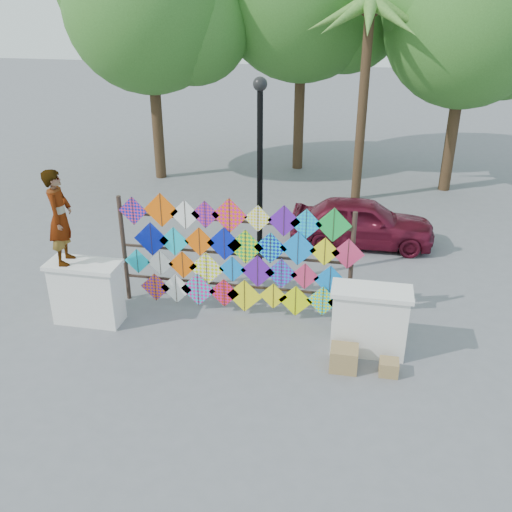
% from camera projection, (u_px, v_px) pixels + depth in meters
% --- Properties ---
extents(ground, '(80.00, 80.00, 0.00)m').
position_uv_depth(ground, '(225.00, 329.00, 11.04)').
color(ground, slate).
rests_on(ground, ground).
extents(parapet_left, '(1.40, 0.65, 1.28)m').
position_uv_depth(parapet_left, '(87.00, 292.00, 11.05)').
color(parapet_left, white).
rests_on(parapet_left, ground).
extents(parapet_right, '(1.40, 0.65, 1.28)m').
position_uv_depth(parapet_right, '(369.00, 320.00, 10.12)').
color(parapet_right, white).
rests_on(parapet_right, ground).
extents(kite_rack, '(4.97, 0.24, 2.44)m').
position_uv_depth(kite_rack, '(238.00, 258.00, 11.14)').
color(kite_rack, '#32231C').
rests_on(kite_rack, ground).
extents(tree_west, '(5.85, 5.20, 8.01)m').
position_uv_depth(tree_west, '(152.00, 8.00, 17.48)').
color(tree_west, '#45341D').
rests_on(tree_west, ground).
extents(tree_east, '(5.40, 4.80, 7.42)m').
position_uv_depth(tree_east, '(471.00, 25.00, 16.46)').
color(tree_east, '#45341D').
rests_on(tree_east, ground).
extents(palm_tree, '(3.62, 3.62, 5.83)m').
position_uv_depth(palm_tree, '(369.00, 28.00, 15.62)').
color(palm_tree, '#45341D').
rests_on(palm_tree, ground).
extents(vendor_woman, '(0.55, 0.73, 1.82)m').
position_uv_depth(vendor_woman, '(60.00, 217.00, 10.45)').
color(vendor_woman, '#99999E').
rests_on(vendor_woman, parapet_left).
extents(sedan, '(3.63, 1.54, 1.22)m').
position_uv_depth(sedan, '(362.00, 222.00, 14.42)').
color(sedan, maroon).
rests_on(sedan, ground).
extents(lamppost, '(0.28, 0.28, 4.46)m').
position_uv_depth(lamppost, '(260.00, 167.00, 11.60)').
color(lamppost, black).
rests_on(lamppost, ground).
extents(cardboard_box_near, '(0.47, 0.42, 0.42)m').
position_uv_depth(cardboard_box_near, '(344.00, 358.00, 9.84)').
color(cardboard_box_near, olive).
rests_on(cardboard_box_near, ground).
extents(cardboard_box_far, '(0.32, 0.30, 0.27)m').
position_uv_depth(cardboard_box_far, '(389.00, 367.00, 9.73)').
color(cardboard_box_far, olive).
rests_on(cardboard_box_far, ground).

